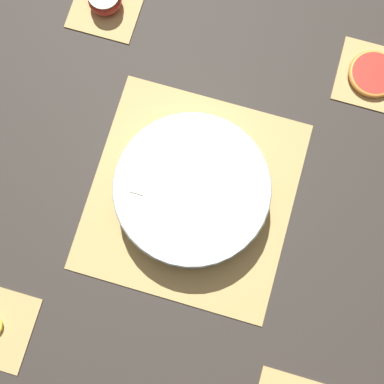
% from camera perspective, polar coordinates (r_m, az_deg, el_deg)
% --- Properties ---
extents(ground_plane, '(6.00, 6.00, 0.00)m').
position_cam_1_polar(ground_plane, '(1.04, 0.00, -0.38)').
color(ground_plane, '#2D2823').
extents(bamboo_mat_center, '(0.40, 0.39, 0.01)m').
position_cam_1_polar(bamboo_mat_center, '(1.03, 0.00, -0.34)').
color(bamboo_mat_center, tan).
rests_on(bamboo_mat_center, ground_plane).
extents(coaster_mat_near_right, '(0.14, 0.14, 0.01)m').
position_cam_1_polar(coaster_mat_near_right, '(1.17, 18.67, 11.66)').
color(coaster_mat_near_right, tan).
rests_on(coaster_mat_near_right, ground_plane).
extents(coaster_mat_far_right, '(0.14, 0.14, 0.01)m').
position_cam_1_polar(coaster_mat_far_right, '(1.19, -9.10, 19.06)').
color(coaster_mat_far_right, tan).
rests_on(coaster_mat_far_right, ground_plane).
extents(fruit_salad_bowl, '(0.29, 0.29, 0.07)m').
position_cam_1_polar(fruit_salad_bowl, '(0.99, -0.00, 0.15)').
color(fruit_salad_bowl, silver).
rests_on(fruit_salad_bowl, bamboo_mat_center).
extents(grapefruit_slice, '(0.10, 0.10, 0.01)m').
position_cam_1_polar(grapefruit_slice, '(1.16, 18.81, 11.83)').
color(grapefruit_slice, red).
rests_on(grapefruit_slice, coaster_mat_near_right).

